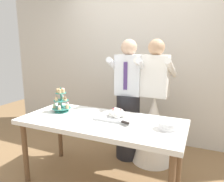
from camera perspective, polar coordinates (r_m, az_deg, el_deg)
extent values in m
cube|color=beige|center=(3.54, 7.57, 9.98)|extent=(5.20, 0.10, 2.90)
cube|color=white|center=(2.34, -3.04, -8.38)|extent=(1.80, 0.80, 0.05)
cylinder|color=brown|center=(2.72, -22.46, -15.19)|extent=(0.06, 0.06, 0.72)
cylinder|color=brown|center=(3.14, -13.93, -10.87)|extent=(0.06, 0.06, 0.72)
cylinder|color=brown|center=(2.57, 17.86, -16.43)|extent=(0.06, 0.06, 0.72)
cylinder|color=teal|center=(2.69, -13.48, -5.29)|extent=(0.17, 0.17, 0.01)
cylinder|color=teal|center=(2.65, -13.63, -2.26)|extent=(0.01, 0.01, 0.31)
cylinder|color=teal|center=(2.68, -13.52, -4.49)|extent=(0.23, 0.23, 0.01)
cylinder|color=#D1B784|center=(2.62, -12.07, -4.40)|extent=(0.04, 0.04, 0.03)
sphere|color=#D6B27A|center=(2.61, -12.10, -3.90)|extent=(0.04, 0.04, 0.04)
cylinder|color=#D1B784|center=(2.71, -11.95, -3.82)|extent=(0.04, 0.04, 0.03)
sphere|color=#EAB7C6|center=(2.71, -11.97, -3.33)|extent=(0.04, 0.04, 0.04)
cylinder|color=#D1B784|center=(2.75, -14.05, -3.70)|extent=(0.04, 0.04, 0.03)
sphere|color=#D6B27A|center=(2.75, -14.07, -3.22)|extent=(0.04, 0.04, 0.04)
cylinder|color=#D1B784|center=(2.68, -15.39, -4.19)|extent=(0.04, 0.04, 0.03)
sphere|color=beige|center=(2.67, -15.42, -3.70)|extent=(0.04, 0.04, 0.04)
cylinder|color=#D1B784|center=(2.59, -14.09, -4.66)|extent=(0.04, 0.04, 0.03)
sphere|color=white|center=(2.59, -14.12, -4.15)|extent=(0.04, 0.04, 0.04)
cylinder|color=teal|center=(2.65, -13.61, -2.52)|extent=(0.18, 0.18, 0.01)
cylinder|color=#D1B784|center=(2.61, -12.62, -2.33)|extent=(0.04, 0.04, 0.03)
sphere|color=brown|center=(2.60, -12.64, -1.82)|extent=(0.04, 0.04, 0.04)
cylinder|color=#D1B784|center=(2.71, -13.35, -1.85)|extent=(0.04, 0.04, 0.03)
sphere|color=white|center=(2.70, -13.37, -1.35)|extent=(0.04, 0.04, 0.04)
cylinder|color=#D1B784|center=(2.62, -14.82, -2.37)|extent=(0.04, 0.04, 0.03)
sphere|color=#D6B27A|center=(2.61, -14.85, -1.86)|extent=(0.04, 0.04, 0.04)
cylinder|color=teal|center=(2.63, -13.71, -0.51)|extent=(0.13, 0.13, 0.01)
cylinder|color=#D1B784|center=(2.60, -13.13, -0.23)|extent=(0.04, 0.04, 0.03)
sphere|color=#D6B27A|center=(2.60, -13.15, 0.29)|extent=(0.04, 0.04, 0.04)
cylinder|color=#D1B784|center=(2.65, -13.08, -0.02)|extent=(0.04, 0.04, 0.03)
sphere|color=#EAB7C6|center=(2.64, -13.11, 0.48)|extent=(0.04, 0.04, 0.04)
cylinder|color=#D1B784|center=(2.66, -13.85, 0.00)|extent=(0.04, 0.04, 0.03)
sphere|color=#D6B27A|center=(2.66, -13.88, 0.51)|extent=(0.04, 0.04, 0.04)
cylinder|color=#D1B784|center=(2.63, -14.53, -0.17)|extent=(0.04, 0.04, 0.03)
sphere|color=#D6B27A|center=(2.63, -14.56, 0.34)|extent=(0.04, 0.04, 0.04)
cylinder|color=#D1B784|center=(2.59, -13.96, -0.32)|extent=(0.04, 0.04, 0.03)
sphere|color=#D6B27A|center=(2.59, -13.99, 0.20)|extent=(0.04, 0.04, 0.04)
cube|color=silver|center=(2.37, 1.13, -7.16)|extent=(0.42, 0.31, 0.02)
sphere|color=white|center=(2.33, 2.91, -6.55)|extent=(0.07, 0.07, 0.07)
sphere|color=white|center=(2.38, 2.11, -5.89)|extent=(0.09, 0.09, 0.09)
sphere|color=white|center=(2.41, 0.94, -5.64)|extent=(0.10, 0.10, 0.10)
sphere|color=white|center=(2.37, 0.02, -6.06)|extent=(0.08, 0.08, 0.08)
sphere|color=white|center=(2.32, 0.15, -6.47)|extent=(0.08, 0.08, 0.08)
sphere|color=white|center=(2.30, 1.30, -6.55)|extent=(0.09, 0.09, 0.09)
sphere|color=white|center=(2.35, 1.14, -5.84)|extent=(0.11, 0.11, 0.11)
sphere|color=#DB474C|center=(2.34, 1.12, -4.99)|extent=(0.02, 0.02, 0.02)
sphere|color=#2D1938|center=(2.36, 0.42, -4.61)|extent=(0.02, 0.02, 0.02)
sphere|color=#DB474C|center=(2.31, 2.39, -5.10)|extent=(0.02, 0.02, 0.02)
sphere|color=#DB474C|center=(2.31, 0.31, -4.86)|extent=(0.02, 0.02, 0.02)
cube|color=silver|center=(2.25, 0.70, -7.74)|extent=(0.22, 0.10, 0.00)
cube|color=black|center=(2.15, 3.61, -8.51)|extent=(0.09, 0.06, 0.02)
cylinder|color=white|center=(2.14, 14.86, -9.88)|extent=(0.19, 0.19, 0.01)
cylinder|color=white|center=(2.14, 14.85, -9.55)|extent=(0.19, 0.19, 0.01)
cylinder|color=white|center=(2.13, 14.93, -9.33)|extent=(0.19, 0.19, 0.01)
cylinder|color=white|center=(2.13, 15.00, -8.98)|extent=(0.19, 0.19, 0.01)
cylinder|color=white|center=(2.12, 14.88, -8.74)|extent=(0.19, 0.19, 0.01)
cylinder|color=white|center=(2.12, 14.87, -8.43)|extent=(0.19, 0.19, 0.01)
cylinder|color=white|center=(2.12, 14.90, -8.18)|extent=(0.19, 0.19, 0.01)
cylinder|color=#232328|center=(3.01, 4.29, -9.59)|extent=(0.32, 0.32, 0.92)
cube|color=white|center=(2.83, 4.52, 4.33)|extent=(0.35, 0.22, 0.54)
sphere|color=#D8B293|center=(2.80, 4.64, 11.74)|extent=(0.21, 0.21, 0.21)
cylinder|color=white|center=(2.87, 0.74, 6.66)|extent=(0.11, 0.49, 0.28)
cylinder|color=white|center=(2.77, 8.21, 6.35)|extent=(0.11, 0.49, 0.28)
cube|color=#4C3372|center=(2.73, 3.65, 4.08)|extent=(0.05, 0.02, 0.36)
cone|color=white|center=(2.96, 11.07, -10.14)|extent=(0.56, 0.56, 0.92)
cube|color=white|center=(2.78, 11.66, 3.99)|extent=(0.35, 0.22, 0.54)
sphere|color=tan|center=(2.75, 11.98, 11.53)|extent=(0.21, 0.21, 0.21)
cylinder|color=white|center=(2.82, 8.12, 6.44)|extent=(0.10, 0.49, 0.28)
cylinder|color=white|center=(2.72, 15.76, 5.93)|extent=(0.10, 0.49, 0.28)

